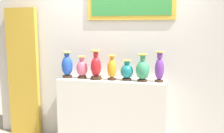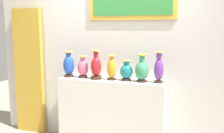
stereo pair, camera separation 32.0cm
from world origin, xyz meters
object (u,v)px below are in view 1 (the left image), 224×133
vase_sapphire (67,66)px  vase_amber (112,69)px  vase_crimson (96,67)px  vase_rose (82,68)px  vase_jade (143,70)px  vase_teal (127,71)px  vase_violet (159,68)px

vase_sapphire → vase_amber: (0.68, -0.02, -0.02)m
vase_crimson → vase_amber: size_ratio=1.19×
vase_sapphire → vase_rose: size_ratio=1.19×
vase_sapphire → vase_amber: 0.68m
vase_amber → vase_jade: 0.43m
vase_sapphire → vase_amber: vase_sapphire is taller
vase_amber → vase_jade: (0.43, -0.00, 0.00)m
vase_rose → vase_amber: (0.45, -0.02, 0.01)m
vase_rose → vase_teal: vase_rose is taller
vase_rose → vase_teal: bearing=-0.2°
vase_sapphire → vase_crimson: size_ratio=0.92×
vase_teal → vase_violet: 0.45m
vase_rose → vase_amber: bearing=-3.0°
vase_jade → vase_rose: bearing=178.3°
vase_teal → vase_jade: bearing=-6.3°
vase_sapphire → vase_rose: bearing=1.8°
vase_rose → vase_crimson: vase_crimson is taller
vase_jade → vase_sapphire: bearing=179.0°
vase_rose → vase_amber: size_ratio=0.93×
vase_sapphire → vase_crimson: 0.45m
vase_sapphire → vase_rose: (0.23, 0.01, -0.03)m
vase_crimson → vase_teal: size_ratio=1.47×
vase_crimson → vase_rose: bearing=169.5°
vase_amber → vase_jade: bearing=-0.4°
vase_crimson → vase_amber: 0.23m
vase_rose → vase_jade: vase_jade is taller
vase_crimson → vase_teal: vase_crimson is taller
vase_jade → vase_crimson: bearing=-178.7°
vase_sapphire → vase_jade: size_ratio=1.01×
vase_violet → vase_rose: bearing=179.4°
vase_sapphire → vase_rose: vase_sapphire is taller
vase_sapphire → vase_violet: size_ratio=0.93×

